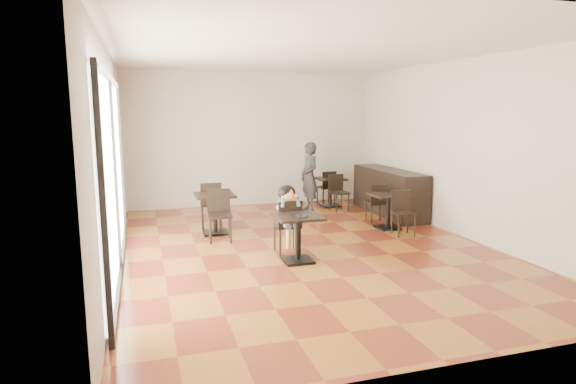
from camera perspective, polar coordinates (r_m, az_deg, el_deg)
name	(u,v)px	position (r m, az deg, el deg)	size (l,w,h in m)	color
floor	(305,247)	(8.19, 2.06, -6.57)	(6.00, 8.00, 0.01)	brown
ceiling	(307,52)	(7.92, 2.21, 16.27)	(6.00, 8.00, 0.01)	silver
wall_back	(252,139)	(11.74, -4.30, 6.24)	(6.00, 0.01, 3.20)	beige
wall_front	(459,191)	(4.34, 19.65, 0.08)	(6.00, 0.01, 3.20)	beige
wall_left	(111,158)	(7.48, -20.21, 3.80)	(0.01, 8.00, 3.20)	beige
wall_right	(462,149)	(9.31, 19.92, 4.84)	(0.01, 8.00, 3.20)	beige
storefront_window	(113,176)	(7.00, -20.08, 1.81)	(0.04, 4.50, 2.60)	white
child_table	(298,239)	(7.34, 1.14, -5.54)	(0.68, 0.68, 0.72)	black
child_chair	(287,226)	(7.83, -0.11, -4.02)	(0.39, 0.39, 0.87)	black
child	(287,219)	(7.80, -0.11, -3.22)	(0.39, 0.55, 1.10)	slate
plate	(300,216)	(7.16, 1.40, -2.88)	(0.24, 0.24, 0.01)	black
pizza_slice	(291,197)	(7.55, 0.31, -0.55)	(0.25, 0.20, 0.06)	tan
adult_patron	(309,177)	(11.07, 2.53, 1.84)	(0.58, 0.38, 1.58)	#323236
cafe_table_mid	(388,211)	(9.59, 11.77, -2.27)	(0.65, 0.65, 0.68)	black
cafe_table_left	(215,214)	(9.10, -8.63, -2.57)	(0.71, 0.71, 0.76)	black
cafe_table_back	(330,192)	(11.65, 5.04, -0.02)	(0.65, 0.65, 0.69)	black
chair_mid_a	(376,203)	(10.06, 10.39, -1.27)	(0.37, 0.37, 0.82)	black
chair_mid_b	(404,214)	(9.12, 13.56, -2.50)	(0.37, 0.37, 0.82)	black
chair_left_a	(211,204)	(9.62, -9.12, -1.46)	(0.41, 0.41, 0.91)	black
chair_left_b	(220,216)	(8.56, -8.10, -2.82)	(0.41, 0.41, 0.91)	black
chair_back_a	(326,187)	(11.90, 4.52, 0.54)	(0.37, 0.37, 0.83)	black
chair_back_b	(339,193)	(11.13, 6.10, -0.11)	(0.37, 0.37, 0.83)	black
service_counter	(389,192)	(10.93, 11.85, 0.01)	(0.60, 2.40, 1.00)	black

